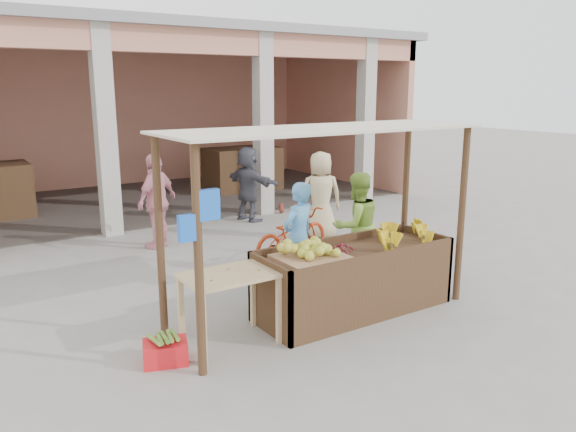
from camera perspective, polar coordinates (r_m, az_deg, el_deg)
ground at (r=7.19m, az=3.52°, el=-10.40°), size 60.00×60.00×0.00m
market_building at (r=14.77m, az=-17.70°, el=11.81°), size 14.40×6.40×4.20m
fruit_stall at (r=7.34m, az=6.73°, el=-6.63°), size 2.60×0.95×0.80m
stall_awning at (r=6.70m, az=3.35°, el=5.45°), size 4.09×1.35×2.39m
banana_heap at (r=7.68m, az=11.65°, el=-2.02°), size 1.11×0.60×0.20m
melon_tray at (r=6.77m, az=2.41°, el=-3.78°), size 0.82×0.71×0.21m
berry_heap at (r=7.11m, az=5.49°, el=-3.33°), size 0.39×0.32×0.12m
side_table at (r=6.32m, az=-5.96°, el=-7.04°), size 1.03×0.69×0.84m
papaya_pile at (r=6.24m, az=-6.01°, el=-4.90°), size 0.76×0.43×0.22m
red_crate at (r=6.23m, az=-12.35°, el=-13.36°), size 0.54×0.46×0.24m
plantain_bundle at (r=6.16m, az=-12.42°, el=-12.05°), size 0.38×0.27×0.08m
produce_sacks at (r=13.05m, az=-0.66°, el=1.84°), size 1.08×0.81×0.66m
vendor_blue at (r=7.85m, az=1.07°, el=-1.84°), size 0.73×0.62×1.68m
vendor_green at (r=8.48m, az=6.96°, el=-0.73°), size 0.87×0.57×1.71m
motorcycle at (r=9.34m, az=0.35°, el=-1.85°), size 1.02×1.86×0.92m
shopper_b at (r=10.30m, az=-13.18°, el=1.80°), size 1.21×1.06×1.83m
shopper_c at (r=10.62m, az=3.33°, el=2.55°), size 1.05×0.87×1.86m
shopper_d at (r=12.15m, az=-4.05°, el=3.49°), size 0.97×1.68×1.71m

